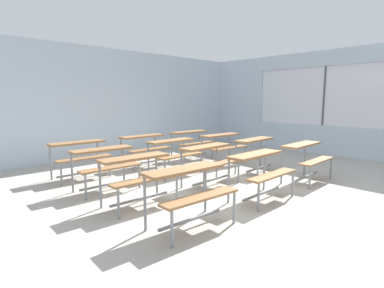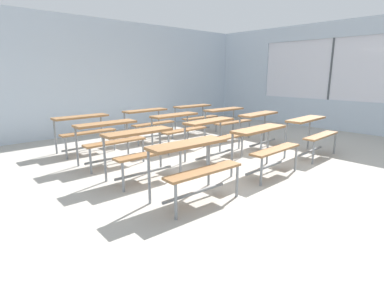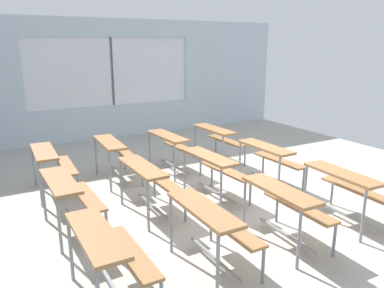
{
  "view_description": "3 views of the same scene",
  "coord_description": "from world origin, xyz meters",
  "px_view_note": "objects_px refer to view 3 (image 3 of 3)",
  "views": [
    {
      "loc": [
        -3.8,
        -3.3,
        1.6
      ],
      "look_at": [
        0.19,
        0.98,
        0.73
      ],
      "focal_mm": 28.0,
      "sensor_mm": 36.0,
      "label": 1
    },
    {
      "loc": [
        -3.8,
        -3.3,
        1.6
      ],
      "look_at": [
        -0.51,
        0.31,
        0.44
      ],
      "focal_mm": 28.0,
      "sensor_mm": 36.0,
      "label": 2
    },
    {
      "loc": [
        -4.49,
        3.54,
        2.38
      ],
      "look_at": [
        0.88,
        0.5,
        0.75
      ],
      "focal_mm": 35.42,
      "sensor_mm": 36.0,
      "label": 3
    }
  ],
  "objects_px": {
    "desk_bench_r0c0": "(347,183)",
    "desk_bench_r1c2": "(173,143)",
    "desk_bench_r3c0": "(108,247)",
    "desk_bench_r2c0": "(212,220)",
    "desk_bench_r3c2": "(52,160)",
    "desk_bench_r0c2": "(218,136)",
    "desk_bench_r1c1": "(215,165)",
    "desk_bench_r2c1": "(149,176)",
    "desk_bench_r2c2": "(116,150)",
    "desk_bench_r1c0": "(286,201)",
    "desk_bench_r0c1": "(270,155)",
    "desk_bench_r3c1": "(70,191)"
  },
  "relations": [
    {
      "from": "desk_bench_r0c2",
      "to": "desk_bench_r2c0",
      "type": "relative_size",
      "value": 1.02
    },
    {
      "from": "desk_bench_r2c1",
      "to": "desk_bench_r3c0",
      "type": "relative_size",
      "value": 1.01
    },
    {
      "from": "desk_bench_r3c1",
      "to": "desk_bench_r3c2",
      "type": "relative_size",
      "value": 0.99
    },
    {
      "from": "desk_bench_r0c0",
      "to": "desk_bench_r3c0",
      "type": "height_order",
      "value": "same"
    },
    {
      "from": "desk_bench_r1c0",
      "to": "desk_bench_r2c0",
      "type": "bearing_deg",
      "value": 91.86
    },
    {
      "from": "desk_bench_r2c2",
      "to": "desk_bench_r3c1",
      "type": "relative_size",
      "value": 1.01
    },
    {
      "from": "desk_bench_r1c0",
      "to": "desk_bench_r0c0",
      "type": "bearing_deg",
      "value": -86.53
    },
    {
      "from": "desk_bench_r0c2",
      "to": "desk_bench_r3c2",
      "type": "bearing_deg",
      "value": 88.56
    },
    {
      "from": "desk_bench_r0c0",
      "to": "desk_bench_r3c2",
      "type": "relative_size",
      "value": 1.0
    },
    {
      "from": "desk_bench_r1c1",
      "to": "desk_bench_r3c0",
      "type": "xyz_separation_m",
      "value": [
        -1.56,
        2.18,
        0.0
      ]
    },
    {
      "from": "desk_bench_r2c1",
      "to": "desk_bench_r3c1",
      "type": "xyz_separation_m",
      "value": [
        -0.0,
        1.11,
        0.0
      ]
    },
    {
      "from": "desk_bench_r2c1",
      "to": "desk_bench_r0c0",
      "type": "bearing_deg",
      "value": -126.37
    },
    {
      "from": "desk_bench_r1c0",
      "to": "desk_bench_r1c2",
      "type": "bearing_deg",
      "value": 1.24
    },
    {
      "from": "desk_bench_r0c0",
      "to": "desk_bench_r2c0",
      "type": "relative_size",
      "value": 1.02
    },
    {
      "from": "desk_bench_r0c0",
      "to": "desk_bench_r1c1",
      "type": "distance_m",
      "value": 1.9
    },
    {
      "from": "desk_bench_r1c2",
      "to": "desk_bench_r3c0",
      "type": "relative_size",
      "value": 1.02
    },
    {
      "from": "desk_bench_r2c2",
      "to": "desk_bench_r2c1",
      "type": "bearing_deg",
      "value": -178.34
    },
    {
      "from": "desk_bench_r1c0",
      "to": "desk_bench_r3c1",
      "type": "distance_m",
      "value": 2.72
    },
    {
      "from": "desk_bench_r3c1",
      "to": "desk_bench_r2c1",
      "type": "bearing_deg",
      "value": -90.81
    },
    {
      "from": "desk_bench_r1c2",
      "to": "desk_bench_r3c1",
      "type": "xyz_separation_m",
      "value": [
        -1.49,
        2.22,
        0.0
      ]
    },
    {
      "from": "desk_bench_r2c0",
      "to": "desk_bench_r3c2",
      "type": "relative_size",
      "value": 0.98
    },
    {
      "from": "desk_bench_r1c0",
      "to": "desk_bench_r0c1",
      "type": "bearing_deg",
      "value": -33.29
    },
    {
      "from": "desk_bench_r0c2",
      "to": "desk_bench_r2c0",
      "type": "distance_m",
      "value": 3.82
    },
    {
      "from": "desk_bench_r1c2",
      "to": "desk_bench_r3c1",
      "type": "bearing_deg",
      "value": 120.92
    },
    {
      "from": "desk_bench_r0c1",
      "to": "desk_bench_r0c2",
      "type": "bearing_deg",
      "value": -0.53
    },
    {
      "from": "desk_bench_r1c2",
      "to": "desk_bench_r0c0",
      "type": "bearing_deg",
      "value": -163.34
    },
    {
      "from": "desk_bench_r0c0",
      "to": "desk_bench_r0c2",
      "type": "relative_size",
      "value": 1.0
    },
    {
      "from": "desk_bench_r1c0",
      "to": "desk_bench_r2c1",
      "type": "relative_size",
      "value": 1.01
    },
    {
      "from": "desk_bench_r0c1",
      "to": "desk_bench_r0c2",
      "type": "height_order",
      "value": "same"
    },
    {
      "from": "desk_bench_r3c0",
      "to": "desk_bench_r2c2",
      "type": "bearing_deg",
      "value": -19.85
    },
    {
      "from": "desk_bench_r2c1",
      "to": "desk_bench_r1c0",
      "type": "bearing_deg",
      "value": -146.7
    },
    {
      "from": "desk_bench_r2c0",
      "to": "desk_bench_r2c1",
      "type": "bearing_deg",
      "value": 1.7
    },
    {
      "from": "desk_bench_r0c1",
      "to": "desk_bench_r2c1",
      "type": "relative_size",
      "value": 1.0
    },
    {
      "from": "desk_bench_r1c1",
      "to": "desk_bench_r3c2",
      "type": "bearing_deg",
      "value": 51.74
    },
    {
      "from": "desk_bench_r0c2",
      "to": "desk_bench_r1c0",
      "type": "height_order",
      "value": "same"
    },
    {
      "from": "desk_bench_r0c0",
      "to": "desk_bench_r3c2",
      "type": "bearing_deg",
      "value": 49.51
    },
    {
      "from": "desk_bench_r1c0",
      "to": "desk_bench_r2c1",
      "type": "distance_m",
      "value": 1.94
    },
    {
      "from": "desk_bench_r2c2",
      "to": "desk_bench_r3c2",
      "type": "bearing_deg",
      "value": 95.77
    },
    {
      "from": "desk_bench_r0c1",
      "to": "desk_bench_r3c2",
      "type": "height_order",
      "value": "same"
    },
    {
      "from": "desk_bench_r1c0",
      "to": "desk_bench_r3c1",
      "type": "relative_size",
      "value": 1.01
    },
    {
      "from": "desk_bench_r1c0",
      "to": "desk_bench_r1c1",
      "type": "distance_m",
      "value": 1.57
    },
    {
      "from": "desk_bench_r1c2",
      "to": "desk_bench_r3c0",
      "type": "height_order",
      "value": "same"
    },
    {
      "from": "desk_bench_r1c2",
      "to": "desk_bench_r2c2",
      "type": "distance_m",
      "value": 1.09
    },
    {
      "from": "desk_bench_r1c1",
      "to": "desk_bench_r3c1",
      "type": "xyz_separation_m",
      "value": [
        0.03,
        2.19,
        0.0
      ]
    },
    {
      "from": "desk_bench_r2c2",
      "to": "desk_bench_r3c1",
      "type": "xyz_separation_m",
      "value": [
        -1.56,
        1.13,
        0.0
      ]
    },
    {
      "from": "desk_bench_r0c1",
      "to": "desk_bench_r2c0",
      "type": "xyz_separation_m",
      "value": [
        -1.58,
        2.16,
        0.0
      ]
    },
    {
      "from": "desk_bench_r2c1",
      "to": "desk_bench_r3c1",
      "type": "height_order",
      "value": "same"
    },
    {
      "from": "desk_bench_r1c1",
      "to": "desk_bench_r3c2",
      "type": "distance_m",
      "value": 2.64
    },
    {
      "from": "desk_bench_r0c0",
      "to": "desk_bench_r1c2",
      "type": "relative_size",
      "value": 1.0
    },
    {
      "from": "desk_bench_r1c0",
      "to": "desk_bench_r3c1",
      "type": "bearing_deg",
      "value": 55.63
    }
  ]
}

